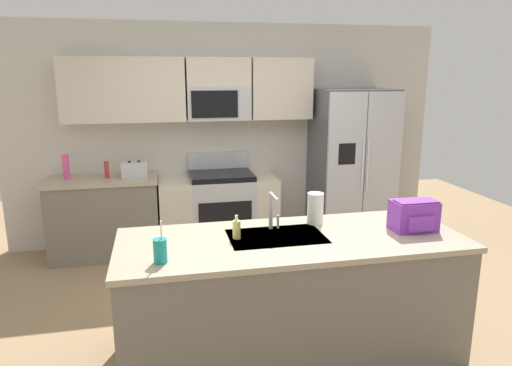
{
  "coord_description": "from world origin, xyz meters",
  "views": [
    {
      "loc": [
        -0.85,
        -3.42,
        2.03
      ],
      "look_at": [
        0.01,
        0.6,
        1.05
      ],
      "focal_mm": 32.5,
      "sensor_mm": 36.0,
      "label": 1
    }
  ],
  "objects_px": {
    "bottle_pink": "(66,167)",
    "sink_faucet": "(273,208)",
    "pepper_mill": "(107,170)",
    "drink_cup_teal": "(160,251)",
    "soap_dispenser": "(237,229)",
    "refrigerator": "(351,166)",
    "paper_towel_roll": "(315,208)",
    "range_oven": "(219,211)",
    "backpack": "(414,215)",
    "toaster": "(135,170)"
  },
  "relations": [
    {
      "from": "range_oven",
      "to": "drink_cup_teal",
      "type": "bearing_deg",
      "value": -105.21
    },
    {
      "from": "backpack",
      "to": "refrigerator",
      "type": "bearing_deg",
      "value": 77.85
    },
    {
      "from": "bottle_pink",
      "to": "backpack",
      "type": "bearing_deg",
      "value": -39.82
    },
    {
      "from": "pepper_mill",
      "to": "soap_dispenser",
      "type": "relative_size",
      "value": 1.1
    },
    {
      "from": "drink_cup_teal",
      "to": "backpack",
      "type": "relative_size",
      "value": 0.85
    },
    {
      "from": "sink_faucet",
      "to": "backpack",
      "type": "height_order",
      "value": "sink_faucet"
    },
    {
      "from": "toaster",
      "to": "backpack",
      "type": "xyz_separation_m",
      "value": [
        2.08,
        -2.24,
        0.03
      ]
    },
    {
      "from": "toaster",
      "to": "pepper_mill",
      "type": "height_order",
      "value": "pepper_mill"
    },
    {
      "from": "bottle_pink",
      "to": "sink_faucet",
      "type": "xyz_separation_m",
      "value": [
        1.79,
        -2.11,
        0.03
      ]
    },
    {
      "from": "paper_towel_roll",
      "to": "pepper_mill",
      "type": "bearing_deg",
      "value": 130.81
    },
    {
      "from": "sink_faucet",
      "to": "paper_towel_roll",
      "type": "height_order",
      "value": "sink_faucet"
    },
    {
      "from": "pepper_mill",
      "to": "bottle_pink",
      "type": "distance_m",
      "value": 0.43
    },
    {
      "from": "sink_faucet",
      "to": "paper_towel_roll",
      "type": "bearing_deg",
      "value": 12.1
    },
    {
      "from": "refrigerator",
      "to": "backpack",
      "type": "bearing_deg",
      "value": -102.15
    },
    {
      "from": "drink_cup_teal",
      "to": "soap_dispenser",
      "type": "height_order",
      "value": "drink_cup_teal"
    },
    {
      "from": "bottle_pink",
      "to": "drink_cup_teal",
      "type": "relative_size",
      "value": 0.99
    },
    {
      "from": "paper_towel_roll",
      "to": "toaster",
      "type": "bearing_deg",
      "value": 126.19
    },
    {
      "from": "bottle_pink",
      "to": "refrigerator",
      "type": "bearing_deg",
      "value": -1.99
    },
    {
      "from": "drink_cup_teal",
      "to": "backpack",
      "type": "bearing_deg",
      "value": 6.97
    },
    {
      "from": "pepper_mill",
      "to": "toaster",
      "type": "bearing_deg",
      "value": -9.49
    },
    {
      "from": "paper_towel_roll",
      "to": "bottle_pink",
      "type": "bearing_deg",
      "value": 136.51
    },
    {
      "from": "toaster",
      "to": "drink_cup_teal",
      "type": "distance_m",
      "value": 2.48
    },
    {
      "from": "sink_faucet",
      "to": "paper_towel_roll",
      "type": "relative_size",
      "value": 1.17
    },
    {
      "from": "backpack",
      "to": "paper_towel_roll",
      "type": "bearing_deg",
      "value": 155.35
    },
    {
      "from": "refrigerator",
      "to": "paper_towel_roll",
      "type": "bearing_deg",
      "value": -120.57
    },
    {
      "from": "sink_faucet",
      "to": "drink_cup_teal",
      "type": "height_order",
      "value": "sink_faucet"
    },
    {
      "from": "pepper_mill",
      "to": "drink_cup_teal",
      "type": "height_order",
      "value": "drink_cup_teal"
    },
    {
      "from": "refrigerator",
      "to": "drink_cup_teal",
      "type": "bearing_deg",
      "value": -133.35
    },
    {
      "from": "refrigerator",
      "to": "bottle_pink",
      "type": "xyz_separation_m",
      "value": [
        -3.28,
        0.11,
        0.11
      ]
    },
    {
      "from": "bottle_pink",
      "to": "pepper_mill",
      "type": "bearing_deg",
      "value": -5.96
    },
    {
      "from": "bottle_pink",
      "to": "range_oven",
      "type": "bearing_deg",
      "value": -1.46
    },
    {
      "from": "drink_cup_teal",
      "to": "sink_faucet",
      "type": "bearing_deg",
      "value": 28.76
    },
    {
      "from": "range_oven",
      "to": "soap_dispenser",
      "type": "height_order",
      "value": "range_oven"
    },
    {
      "from": "refrigerator",
      "to": "paper_towel_roll",
      "type": "xyz_separation_m",
      "value": [
        -1.14,
        -1.92,
        0.09
      ]
    },
    {
      "from": "pepper_mill",
      "to": "sink_faucet",
      "type": "height_order",
      "value": "sink_faucet"
    },
    {
      "from": "pepper_mill",
      "to": "paper_towel_roll",
      "type": "relative_size",
      "value": 0.78
    },
    {
      "from": "toaster",
      "to": "bottle_pink",
      "type": "bearing_deg",
      "value": 172.58
    },
    {
      "from": "bottle_pink",
      "to": "paper_towel_roll",
      "type": "relative_size",
      "value": 1.12
    },
    {
      "from": "range_oven",
      "to": "bottle_pink",
      "type": "distance_m",
      "value": 1.76
    },
    {
      "from": "bottle_pink",
      "to": "drink_cup_teal",
      "type": "distance_m",
      "value": 2.74
    },
    {
      "from": "toaster",
      "to": "sink_faucet",
      "type": "distance_m",
      "value": 2.28
    },
    {
      "from": "toaster",
      "to": "pepper_mill",
      "type": "distance_m",
      "value": 0.3
    },
    {
      "from": "toaster",
      "to": "bottle_pink",
      "type": "height_order",
      "value": "bottle_pink"
    },
    {
      "from": "sink_faucet",
      "to": "drink_cup_teal",
      "type": "bearing_deg",
      "value": -151.24
    },
    {
      "from": "toaster",
      "to": "sink_faucet",
      "type": "xyz_separation_m",
      "value": [
        1.06,
        -2.02,
        0.08
      ]
    },
    {
      "from": "refrigerator",
      "to": "drink_cup_teal",
      "type": "height_order",
      "value": "refrigerator"
    },
    {
      "from": "sink_faucet",
      "to": "soap_dispenser",
      "type": "relative_size",
      "value": 1.66
    },
    {
      "from": "pepper_mill",
      "to": "bottle_pink",
      "type": "height_order",
      "value": "bottle_pink"
    },
    {
      "from": "pepper_mill",
      "to": "sink_faucet",
      "type": "xyz_separation_m",
      "value": [
        1.36,
        -2.07,
        0.07
      ]
    },
    {
      "from": "refrigerator",
      "to": "sink_faucet",
      "type": "distance_m",
      "value": 2.5
    }
  ]
}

